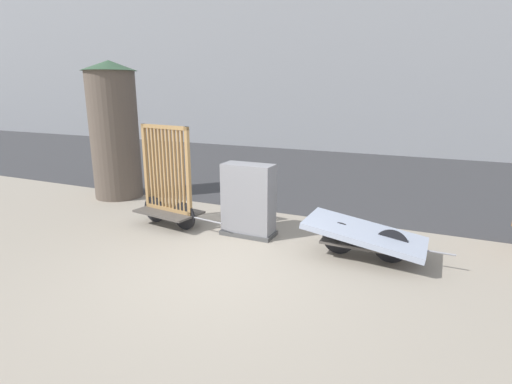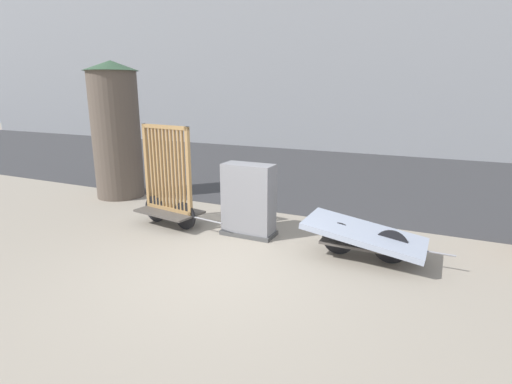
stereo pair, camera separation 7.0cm
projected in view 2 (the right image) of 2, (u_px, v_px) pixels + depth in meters
ground_plane at (217, 270)px, 6.06m from camera, size 60.00×60.00×0.00m
road_strip at (339, 174)px, 12.84m from camera, size 56.00×9.31×0.01m
bike_cart_with_bedframe at (168, 191)px, 7.88m from camera, size 2.01×0.94×2.00m
bike_cart_with_mattress at (364, 236)px, 6.39m from camera, size 2.29×1.00×0.61m
utility_cabinet at (249, 202)px, 7.37m from camera, size 1.00×0.49×1.35m
advertising_column at (116, 130)px, 9.86m from camera, size 1.31×1.31×3.33m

